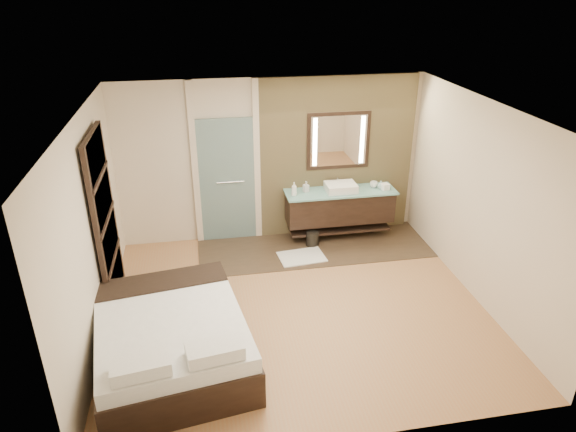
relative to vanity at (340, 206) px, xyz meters
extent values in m
plane|color=#AB7348|center=(-1.10, -1.92, -0.58)|extent=(5.00, 5.00, 0.00)
cube|color=#392B1F|center=(-0.50, -0.32, -0.57)|extent=(3.80, 1.30, 0.01)
cube|color=tan|center=(0.00, 0.29, 0.77)|extent=(2.60, 0.08, 2.70)
cube|color=black|center=(0.00, 0.00, -0.01)|extent=(1.80, 0.50, 0.50)
cube|color=black|center=(0.00, 0.00, -0.40)|extent=(1.71, 0.45, 0.04)
cube|color=#95E4DE|center=(0.00, -0.02, 0.27)|extent=(1.85, 0.55, 0.03)
cube|color=white|center=(0.00, -0.02, 0.35)|extent=(0.50, 0.38, 0.13)
cylinder|color=silver|center=(0.00, 0.17, 0.37)|extent=(0.03, 0.03, 0.18)
cylinder|color=silver|center=(0.00, 0.13, 0.45)|extent=(0.02, 0.10, 0.02)
cube|color=black|center=(0.00, 0.24, 1.07)|extent=(1.06, 0.03, 0.96)
cube|color=white|center=(0.00, 0.23, 1.07)|extent=(0.94, 0.01, 0.84)
cube|color=#FFF2BF|center=(-0.40, 0.22, 1.07)|extent=(0.07, 0.01, 0.80)
cube|color=#FFF2BF|center=(0.40, 0.22, 1.07)|extent=(0.07, 0.01, 0.80)
cube|color=#A0CBCB|center=(-1.85, 0.28, 0.47)|extent=(0.90, 0.05, 2.10)
cylinder|color=silver|center=(-1.80, 0.23, 0.47)|extent=(0.45, 0.03, 0.03)
cube|color=beige|center=(-2.35, 0.29, 0.77)|extent=(0.10, 0.08, 2.70)
cube|color=beige|center=(-1.35, 0.29, 0.77)|extent=(0.10, 0.08, 2.70)
cube|color=black|center=(-3.53, -1.32, 0.62)|extent=(0.06, 1.20, 2.40)
cube|color=white|center=(-3.51, -1.32, -0.21)|extent=(0.02, 1.06, 0.52)
cube|color=white|center=(-3.51, -1.32, 0.38)|extent=(0.02, 1.06, 0.52)
cube|color=white|center=(-3.51, -1.32, 0.96)|extent=(0.02, 1.06, 0.52)
cube|color=white|center=(-3.51, -1.32, 1.55)|extent=(0.02, 1.06, 0.52)
cube|color=black|center=(-2.74, -2.74, -0.35)|extent=(1.93, 2.28, 0.45)
cube|color=white|center=(-2.74, -2.74, -0.04)|extent=(1.87, 2.22, 0.18)
cube|color=black|center=(-2.85, -1.97, 0.06)|extent=(1.64, 0.69, 0.04)
cube|color=white|center=(-2.97, -3.60, 0.14)|extent=(0.60, 0.39, 0.14)
cube|color=white|center=(-2.26, -3.50, 0.14)|extent=(0.60, 0.39, 0.14)
cube|color=silver|center=(-0.77, -0.61, -0.56)|extent=(0.77, 0.57, 0.02)
cylinder|color=black|center=(-0.52, -0.24, -0.45)|extent=(0.25, 0.25, 0.26)
cube|color=white|center=(0.75, -0.08, 0.33)|extent=(0.14, 0.14, 0.10)
imported|color=white|center=(-0.80, -0.07, 0.40)|extent=(0.11, 0.11, 0.23)
imported|color=#B2B2B2|center=(-0.57, 0.06, 0.37)|extent=(0.10, 0.11, 0.18)
imported|color=#A4CFCE|center=(0.69, -0.03, 0.35)|extent=(0.11, 0.11, 0.14)
imported|color=white|center=(0.59, 0.04, 0.33)|extent=(0.16, 0.16, 0.10)
camera|label=1|loc=(-2.26, -7.62, 3.53)|focal=32.00mm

